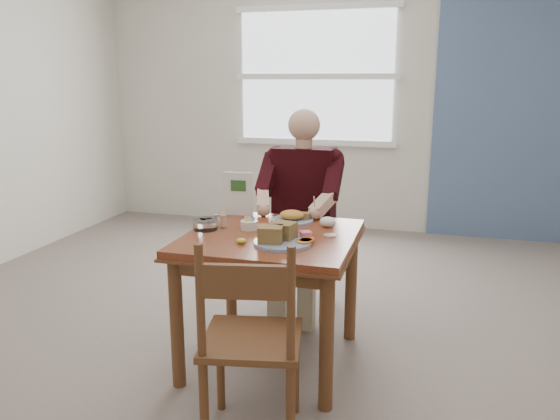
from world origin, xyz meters
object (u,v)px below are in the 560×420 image
(table, at_px, (271,254))
(far_plate, at_px, (293,217))
(chair_far, at_px, (304,241))
(diner, at_px, (302,197))
(near_plate, at_px, (281,237))
(chair_near, at_px, (251,342))

(table, height_order, far_plate, far_plate)
(chair_far, height_order, far_plate, chair_far)
(table, bearing_deg, far_plate, 81.01)
(table, xyz_separation_m, diner, (0.00, 0.71, 0.17))
(diner, relative_size, far_plate, 5.01)
(chair_far, bearing_deg, near_plate, -84.08)
(chair_near, xyz_separation_m, far_plate, (-0.07, 1.01, 0.30))
(near_plate, bearing_deg, table, 122.64)
(diner, bearing_deg, chair_near, -85.14)
(diner, height_order, near_plate, diner)
(chair_near, bearing_deg, table, 99.61)
(chair_far, relative_size, far_plate, 3.44)
(table, bearing_deg, chair_far, 90.00)
(table, relative_size, chair_far, 0.97)
(chair_near, relative_size, diner, 0.69)
(diner, xyz_separation_m, far_plate, (0.05, -0.41, -0.04))
(far_plate, bearing_deg, near_plate, -83.44)
(table, height_order, chair_far, chair_far)
(table, distance_m, chair_near, 0.74)
(near_plate, height_order, far_plate, near_plate)
(chair_near, relative_size, far_plate, 3.44)
(chair_far, xyz_separation_m, far_plate, (0.05, -0.50, 0.30))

